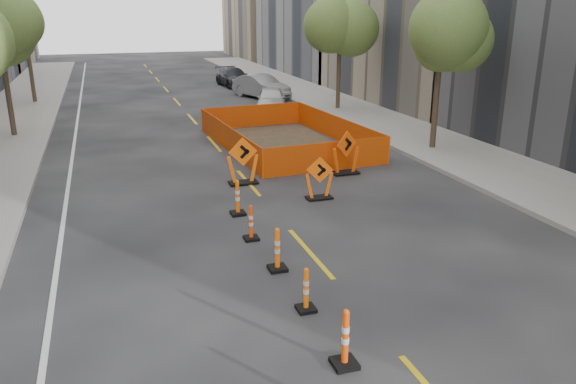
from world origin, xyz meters
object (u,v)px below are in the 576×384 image
object	(u,v)px
channelizer_2	(345,338)
channelizer_3	(306,289)
chevron_sign_center	(319,178)
channelizer_6	(238,197)
parked_car_near	(271,99)
parked_car_mid	(261,86)
chevron_sign_right	(346,152)
channelizer_5	(251,222)
channelizer_4	(277,249)
parked_car_far	(234,77)
chevron_sign_left	(243,161)

from	to	relation	value
channelizer_2	channelizer_3	world-z (taller)	channelizer_2
channelizer_3	chevron_sign_center	xyz separation A→B (m)	(2.70, 6.23, 0.22)
channelizer_6	parked_car_near	world-z (taller)	parked_car_near
parked_car_mid	channelizer_3	bearing A→B (deg)	-125.17
parked_car_near	chevron_sign_right	bearing A→B (deg)	-77.19
channelizer_5	channelizer_6	xyz separation A→B (m)	(0.10, 1.88, 0.05)
channelizer_3	channelizer_4	size ratio (longest dim) A/B	0.90
parked_car_far	chevron_sign_center	bearing A→B (deg)	-102.11
chevron_sign_right	parked_car_near	bearing A→B (deg)	62.83
channelizer_6	chevron_sign_right	distance (m)	5.42
chevron_sign_center	chevron_sign_right	world-z (taller)	chevron_sign_right
channelizer_2	chevron_sign_center	world-z (taller)	chevron_sign_center
chevron_sign_left	parked_car_far	world-z (taller)	chevron_sign_left
channelizer_6	channelizer_4	bearing A→B (deg)	-89.70
channelizer_5	channelizer_4	bearing A→B (deg)	-86.38
parked_car_mid	chevron_sign_right	bearing A→B (deg)	-117.42
parked_car_far	channelizer_4	bearing A→B (deg)	-106.01
parked_car_mid	chevron_sign_left	bearing A→B (deg)	-128.86
channelizer_2	parked_car_near	distance (m)	24.17
channelizer_6	chevron_sign_center	world-z (taller)	chevron_sign_center
channelizer_2	parked_car_mid	bearing A→B (deg)	77.07
channelizer_6	parked_car_far	world-z (taller)	parked_car_far
parked_car_mid	parked_car_far	bearing A→B (deg)	72.41
chevron_sign_left	channelizer_4	bearing A→B (deg)	-95.92
channelizer_2	chevron_sign_center	distance (m)	8.56
channelizer_3	channelizer_5	bearing A→B (deg)	91.85
channelizer_3	chevron_sign_left	bearing A→B (deg)	84.36
parked_car_mid	parked_car_far	distance (m)	6.16
chevron_sign_center	channelizer_3	bearing A→B (deg)	-93.98
channelizer_4	channelizer_6	size ratio (longest dim) A/B	0.98
channelizer_3	chevron_sign_right	xyz separation A→B (m)	(4.59, 8.49, 0.33)
channelizer_4	chevron_sign_left	xyz separation A→B (m)	(0.84, 6.60, 0.29)
channelizer_2	chevron_sign_center	xyz separation A→B (m)	(2.71, 8.11, 0.15)
channelizer_2	chevron_sign_left	distance (m)	10.41
channelizer_4	chevron_sign_right	distance (m)	8.05
channelizer_2	chevron_sign_left	size ratio (longest dim) A/B	0.66
channelizer_3	parked_car_far	xyz separation A→B (m)	(6.09, 32.57, 0.20)
chevron_sign_right	channelizer_6	bearing A→B (deg)	-170.52
channelizer_4	parked_car_near	world-z (taller)	parked_car_near
channelizer_4	chevron_sign_right	world-z (taller)	chevron_sign_right
chevron_sign_center	chevron_sign_right	bearing A→B (deg)	69.60
channelizer_6	chevron_sign_left	world-z (taller)	chevron_sign_left
parked_car_near	parked_car_far	world-z (taller)	parked_car_near
channelizer_5	chevron_sign_left	world-z (taller)	chevron_sign_left
parked_car_mid	parked_car_far	xyz separation A→B (m)	(-0.40, 6.15, -0.08)
channelizer_2	channelizer_6	distance (m)	7.54
channelizer_6	parked_car_mid	world-z (taller)	parked_car_mid
channelizer_3	parked_car_near	bearing A→B (deg)	75.09
chevron_sign_left	parked_car_mid	bearing A→B (deg)	73.84
channelizer_6	chevron_sign_center	distance (m)	2.79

